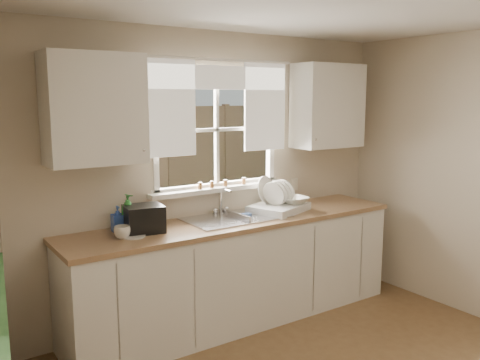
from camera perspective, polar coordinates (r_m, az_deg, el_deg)
room_walls at (r=3.01m, az=18.70°, el=-4.61°), size 3.62×4.02×2.50m
window at (r=4.51m, az=-2.51°, el=3.56°), size 1.38×0.16×1.06m
curtains at (r=4.44m, az=-2.20°, el=9.27°), size 1.50×0.03×0.81m
base_cabinets at (r=4.47m, az=-0.22°, el=-10.31°), size 3.00×0.62×0.87m
countertop at (r=4.34m, az=-0.22°, el=-4.64°), size 3.04×0.65×0.04m
upper_cabinet_left at (r=3.83m, az=-16.04°, el=7.66°), size 0.70×0.33×0.80m
upper_cabinet_right at (r=5.05m, az=9.83°, el=8.19°), size 0.70×0.33×0.80m
wall_outlet at (r=5.06m, az=6.13°, el=-0.49°), size 0.08×0.01×0.12m
sill_jars at (r=4.49m, az=-2.18°, el=-0.40°), size 0.50×0.04×0.06m
backyard at (r=10.75m, az=-18.84°, el=16.97°), size 20.00×10.00×6.13m
sink at (r=4.38m, az=-0.46°, el=-5.22°), size 0.88×0.52×0.40m
dish_rack at (r=4.61m, az=4.30°, el=-2.75°), size 0.61×0.54×0.32m
bowl at (r=4.65m, az=6.10°, el=-2.25°), size 0.27×0.27×0.06m
soap_bottle_a at (r=4.02m, az=-12.45°, el=-3.61°), size 0.14×0.14×0.29m
soap_bottle_b at (r=4.02m, az=-13.56°, el=-4.27°), size 0.10×0.10×0.20m
soap_bottle_c at (r=4.14m, az=-9.53°, el=-3.97°), size 0.15×0.15×0.17m
saucer at (r=3.87m, az=-11.94°, el=-6.18°), size 0.19×0.19×0.01m
cup at (r=3.83m, az=-13.09°, el=-5.73°), size 0.16×0.16×0.09m
black_appliance at (r=3.97m, az=-10.76°, el=-4.29°), size 0.32×0.29×0.21m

